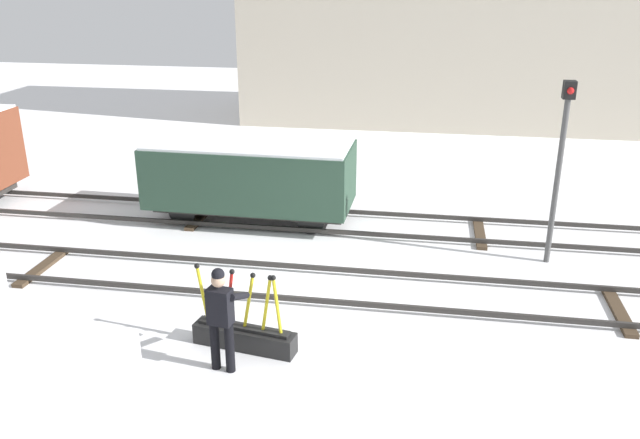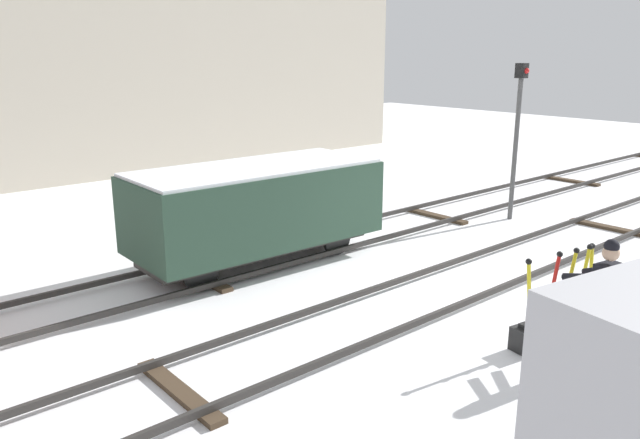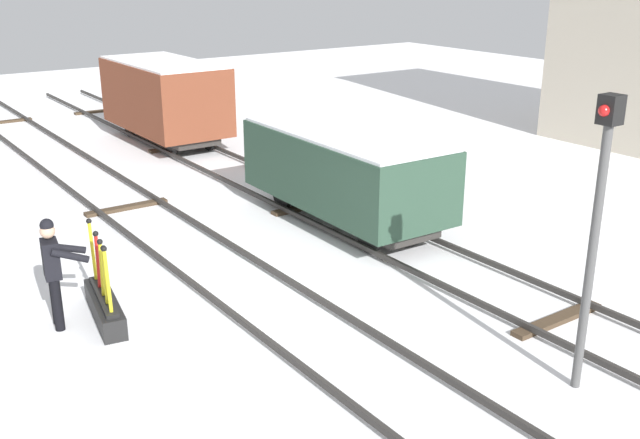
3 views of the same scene
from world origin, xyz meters
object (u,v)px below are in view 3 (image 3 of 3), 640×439
Objects in this scene: rail_worker at (54,266)px; signal_post at (597,218)px; freight_car_mid_siding at (344,171)px; switch_lever_frame at (105,304)px; freight_car_far_end at (165,97)px.

rail_worker is 0.45× the size of signal_post.
freight_car_mid_siding is at bearing 110.91° from rail_worker.
freight_car_mid_siding is at bearing 113.63° from switch_lever_frame.
switch_lever_frame is 12.25m from freight_car_far_end.
switch_lever_frame is 0.38× the size of freight_car_far_end.
signal_post is 0.82× the size of freight_car_far_end.
rail_worker is at bearing -77.72° from freight_car_mid_siding.
rail_worker is 7.86m from signal_post.
freight_car_mid_siding is at bearing 169.06° from signal_post.
switch_lever_frame is 6.11m from freight_car_mid_siding.
switch_lever_frame is at bearing 86.12° from rail_worker.
signal_post reaches higher than freight_car_far_end.
freight_car_far_end is at bearing 157.97° from rail_worker.
rail_worker is (-0.16, -0.66, 0.76)m from switch_lever_frame.
freight_car_far_end reaches higher than freight_car_mid_siding.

